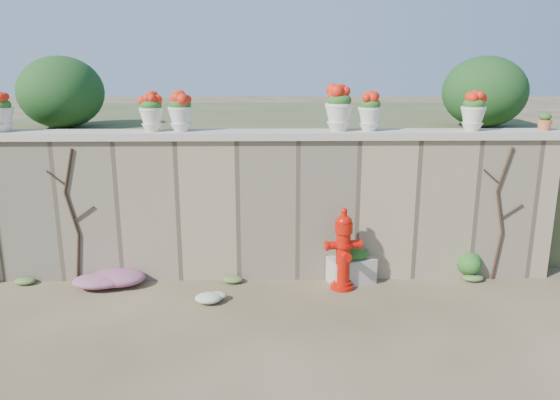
{
  "coord_description": "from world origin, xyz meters",
  "views": [
    {
      "loc": [
        0.04,
        -5.63,
        3.06
      ],
      "look_at": [
        0.16,
        1.4,
        1.23
      ],
      "focal_mm": 35.0,
      "sensor_mm": 36.0,
      "label": 1
    }
  ],
  "objects_px": {
    "planter_box": "(351,266)",
    "urn_pot_0": "(1,113)",
    "terracotta_pot": "(545,122)",
    "fire_hydrant": "(343,249)"
  },
  "relations": [
    {
      "from": "planter_box",
      "to": "urn_pot_0",
      "type": "relative_size",
      "value": 1.36
    },
    {
      "from": "urn_pot_0",
      "to": "terracotta_pot",
      "type": "xyz_separation_m",
      "value": [
        7.38,
        0.0,
        -0.15
      ]
    },
    {
      "from": "planter_box",
      "to": "terracotta_pot",
      "type": "relative_size",
      "value": 2.98
    },
    {
      "from": "planter_box",
      "to": "terracotta_pot",
      "type": "bearing_deg",
      "value": -12.22
    },
    {
      "from": "planter_box",
      "to": "terracotta_pot",
      "type": "distance_m",
      "value": 3.3
    },
    {
      "from": "fire_hydrant",
      "to": "planter_box",
      "type": "relative_size",
      "value": 1.61
    },
    {
      "from": "planter_box",
      "to": "terracotta_pot",
      "type": "xyz_separation_m",
      "value": [
        2.63,
        0.29,
        1.97
      ]
    },
    {
      "from": "urn_pot_0",
      "to": "planter_box",
      "type": "bearing_deg",
      "value": -3.53
    },
    {
      "from": "fire_hydrant",
      "to": "planter_box",
      "type": "xyz_separation_m",
      "value": [
        0.15,
        0.22,
        -0.33
      ]
    },
    {
      "from": "planter_box",
      "to": "urn_pot_0",
      "type": "bearing_deg",
      "value": 157.9
    }
  ]
}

